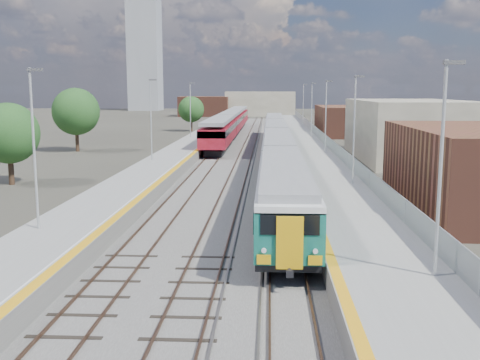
{
  "coord_description": "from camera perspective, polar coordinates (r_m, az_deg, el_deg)",
  "views": [
    {
      "loc": [
        0.72,
        -17.39,
        7.52
      ],
      "look_at": [
        -1.01,
        15.58,
        2.2
      ],
      "focal_mm": 42.0,
      "sensor_mm": 36.0,
      "label": 1
    }
  ],
  "objects": [
    {
      "name": "red_train",
      "position": [
        91.09,
        -0.93,
        5.86
      ],
      "size": [
        3.08,
        62.35,
        3.89
      ],
      "color": "black",
      "rests_on": "ground"
    },
    {
      "name": "green_train",
      "position": [
        58.53,
        3.76,
        3.84
      ],
      "size": [
        2.74,
        76.29,
        3.01
      ],
      "color": "black",
      "rests_on": "ground"
    },
    {
      "name": "tree_a",
      "position": [
        48.12,
        -22.44,
        4.4
      ],
      "size": [
        4.82,
        4.82,
        6.53
      ],
      "color": "#382619",
      "rests_on": "ground"
    },
    {
      "name": "ballast_bed",
      "position": [
        70.35,
        0.56,
        3.04
      ],
      "size": [
        10.5,
        155.0,
        0.06
      ],
      "primitive_type": "cube",
      "color": "#565451",
      "rests_on": "ground"
    },
    {
      "name": "ground",
      "position": [
        67.81,
        2.38,
        2.78
      ],
      "size": [
        320.0,
        320.0,
        0.0
      ],
      "primitive_type": "plane",
      "color": "#47443A",
      "rests_on": "ground"
    },
    {
      "name": "buildings",
      "position": [
        157.15,
        -3.95,
        10.29
      ],
      "size": [
        72.0,
        185.5,
        40.0
      ],
      "color": "brown",
      "rests_on": "ground"
    },
    {
      "name": "tree_d",
      "position": [
        92.03,
        17.78,
        6.35
      ],
      "size": [
        4.36,
        4.36,
        5.91
      ],
      "color": "#382619",
      "rests_on": "ground"
    },
    {
      "name": "tracks",
      "position": [
        71.99,
        1.1,
        3.24
      ],
      "size": [
        8.96,
        160.0,
        0.17
      ],
      "color": "#4C3323",
      "rests_on": "ground"
    },
    {
      "name": "tree_c",
      "position": [
        103.11,
        -4.98,
        7.16
      ],
      "size": [
        4.69,
        4.69,
        6.35
      ],
      "color": "#382619",
      "rests_on": "ground"
    },
    {
      "name": "platform_left",
      "position": [
        70.91,
        -4.94,
        3.45
      ],
      "size": [
        4.3,
        155.0,
        8.52
      ],
      "color": "slate",
      "rests_on": "ground"
    },
    {
      "name": "platform_right",
      "position": [
        70.38,
        6.71,
        3.39
      ],
      "size": [
        4.7,
        155.0,
        8.52
      ],
      "color": "slate",
      "rests_on": "ground"
    },
    {
      "name": "tree_b",
      "position": [
        71.62,
        -16.34,
        6.68
      ],
      "size": [
        5.73,
        5.73,
        7.76
      ],
      "color": "#382619",
      "rests_on": "ground"
    }
  ]
}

